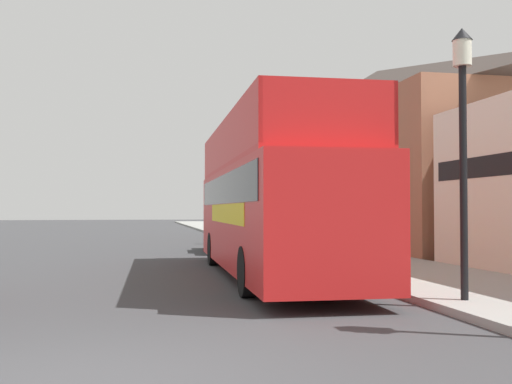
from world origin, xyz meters
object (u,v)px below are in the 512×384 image
parked_car_ahead_of_bus (231,234)px  lamp_post_third (253,178)px  lamp_post_second (305,151)px  lamp_post_nearest (463,112)px  tour_bus (269,208)px

parked_car_ahead_of_bus → lamp_post_third: (1.77, 4.39, 2.50)m
parked_car_ahead_of_bus → lamp_post_second: 5.97m
lamp_post_nearest → lamp_post_second: lamp_post_second is taller
lamp_post_second → tour_bus: bearing=-117.6°
lamp_post_nearest → lamp_post_second: size_ratio=0.93×
parked_car_ahead_of_bus → lamp_post_nearest: lamp_post_nearest is taller
tour_bus → lamp_post_second: (2.10, 4.02, 1.86)m
tour_bus → lamp_post_second: bearing=64.0°
lamp_post_second → parked_car_ahead_of_bus: bearing=108.7°
parked_car_ahead_of_bus → lamp_post_nearest: size_ratio=0.93×
parked_car_ahead_of_bus → lamp_post_second: lamp_post_second is taller
lamp_post_third → tour_bus: bearing=-99.3°
tour_bus → parked_car_ahead_of_bus: bearing=88.9°
tour_bus → lamp_post_third: lamp_post_third is taller
parked_car_ahead_of_bus → lamp_post_third: lamp_post_third is taller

